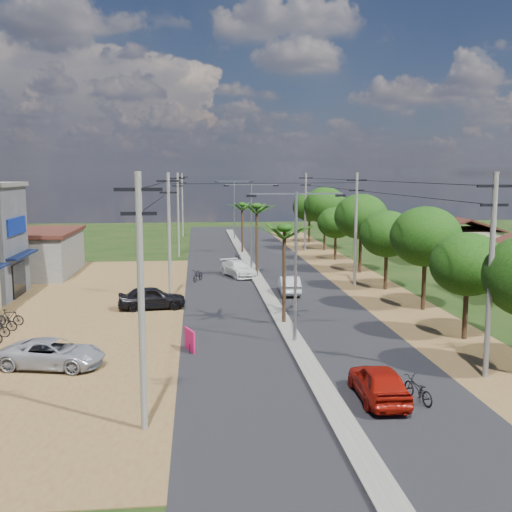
{
  "coord_description": "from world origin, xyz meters",
  "views": [
    {
      "loc": [
        -5.1,
        -30.26,
        8.93
      ],
      "look_at": [
        -0.82,
        12.38,
        3.0
      ],
      "focal_mm": 42.0,
      "sensor_mm": 36.0,
      "label": 1
    }
  ],
  "objects": [
    {
      "name": "streetlight_near",
      "position": [
        0.0,
        0.0,
        4.79
      ],
      "size": [
        5.1,
        0.18,
        8.0
      ],
      "color": "gray",
      "rests_on": "ground"
    },
    {
      "name": "ground",
      "position": [
        0.0,
        0.0,
        0.0
      ],
      "size": [
        160.0,
        160.0,
        0.0
      ],
      "primitive_type": "plane",
      "color": "black",
      "rests_on": "ground"
    },
    {
      "name": "palm_median_near",
      "position": [
        0.0,
        4.0,
        5.54
      ],
      "size": [
        2.0,
        2.0,
        6.15
      ],
      "color": "black",
      "rests_on": "ground"
    },
    {
      "name": "tree_east_c",
      "position": [
        9.7,
        7.0,
        4.86
      ],
      "size": [
        4.6,
        4.6,
        6.83
      ],
      "color": "black",
      "rests_on": "ground"
    },
    {
      "name": "dirt_lot_west",
      "position": [
        -15.0,
        8.0,
        0.02
      ],
      "size": [
        18.0,
        46.0,
        0.04
      ],
      "primitive_type": "cube",
      "color": "brown",
      "rests_on": "ground"
    },
    {
      "name": "house_east_far",
      "position": [
        21.0,
        28.0,
        2.39
      ],
      "size": [
        7.6,
        7.5,
        4.6
      ],
      "color": "gray",
      "rests_on": "ground"
    },
    {
      "name": "palm_median_far",
      "position": [
        0.0,
        36.0,
        5.26
      ],
      "size": [
        2.0,
        2.0,
        5.85
      ],
      "color": "black",
      "rests_on": "ground"
    },
    {
      "name": "utility_pole_w_c",
      "position": [
        -7.0,
        34.0,
        4.76
      ],
      "size": [
        1.6,
        0.24,
        9.0
      ],
      "color": "#605E56",
      "rests_on": "ground"
    },
    {
      "name": "tree_east_h",
      "position": [
        9.5,
        46.0,
        4.64
      ],
      "size": [
        4.4,
        4.4,
        6.52
      ],
      "color": "black",
      "rests_on": "ground"
    },
    {
      "name": "car_red_near",
      "position": [
        1.99,
        -8.17,
        0.72
      ],
      "size": [
        1.78,
        4.26,
        1.44
      ],
      "primitive_type": "imported",
      "rotation": [
        0.0,
        0.0,
        3.12
      ],
      "color": "maroon",
      "rests_on": "ground"
    },
    {
      "name": "utility_pole_e_a",
      "position": [
        7.5,
        -6.0,
        4.76
      ],
      "size": [
        1.6,
        0.24,
        9.0
      ],
      "color": "#605E56",
      "rests_on": "ground"
    },
    {
      "name": "moto_rider_west_a",
      "position": [
        -5.0,
        18.92,
        0.49
      ],
      "size": [
        1.33,
        1.99,
        0.99
      ],
      "primitive_type": "imported",
      "rotation": [
        0.0,
        0.0,
        -0.39
      ],
      "color": "black",
      "rests_on": "ground"
    },
    {
      "name": "tree_east_g",
      "position": [
        9.8,
        38.0,
        5.24
      ],
      "size": [
        5.0,
        5.0,
        7.38
      ],
      "color": "black",
      "rests_on": "ground"
    },
    {
      "name": "median",
      "position": [
        0.0,
        18.0,
        0.09
      ],
      "size": [
        1.0,
        90.0,
        0.18
      ],
      "primitive_type": "cube",
      "color": "#605E56",
      "rests_on": "ground"
    },
    {
      "name": "utility_pole_w_d",
      "position": [
        -7.0,
        55.0,
        4.76
      ],
      "size": [
        1.6,
        0.24,
        9.0
      ],
      "color": "#605E56",
      "rests_on": "ground"
    },
    {
      "name": "car_parked_silver",
      "position": [
        -11.76,
        -2.76,
        0.66
      ],
      "size": [
        5.1,
        3.17,
        1.32
      ],
      "primitive_type": "imported",
      "rotation": [
        0.0,
        0.0,
        1.35
      ],
      "color": "#A3A6AB",
      "rests_on": "ground"
    },
    {
      "name": "tree_east_f",
      "position": [
        9.2,
        30.0,
        3.89
      ],
      "size": [
        3.8,
        3.8,
        5.52
      ],
      "color": "black",
      "rests_on": "ground"
    },
    {
      "name": "streetlight_mid",
      "position": [
        0.0,
        25.0,
        4.79
      ],
      "size": [
        5.1,
        0.18,
        8.0
      ],
      "color": "gray",
      "rests_on": "ground"
    },
    {
      "name": "utility_pole_w_a",
      "position": [
        -7.0,
        -10.0,
        4.76
      ],
      "size": [
        1.6,
        0.24,
        9.0
      ],
      "color": "#605E56",
      "rests_on": "ground"
    },
    {
      "name": "car_white_far",
      "position": [
        -1.5,
        20.89,
        0.68
      ],
      "size": [
        3.34,
        5.05,
        1.36
      ],
      "primitive_type": "imported",
      "rotation": [
        0.0,
        0.0,
        0.34
      ],
      "color": "silver",
      "rests_on": "ground"
    },
    {
      "name": "tree_east_b",
      "position": [
        9.3,
        0.0,
        4.11
      ],
      "size": [
        4.0,
        4.0,
        5.83
      ],
      "color": "black",
      "rests_on": "ground"
    },
    {
      "name": "moto_rider_west_b",
      "position": [
        -1.2,
        27.18,
        0.54
      ],
      "size": [
        0.94,
        1.88,
        1.09
      ],
      "primitive_type": "imported",
      "rotation": [
        0.0,
        0.0,
        0.25
      ],
      "color": "black",
      "rests_on": "ground"
    },
    {
      "name": "tree_east_d",
      "position": [
        9.4,
        14.0,
        4.34
      ],
      "size": [
        4.2,
        4.2,
        6.13
      ],
      "color": "black",
      "rests_on": "ground"
    },
    {
      "name": "utility_pole_e_b",
      "position": [
        7.5,
        16.0,
        4.76
      ],
      "size": [
        1.6,
        0.24,
        9.0
      ],
      "color": "#605E56",
      "rests_on": "ground"
    },
    {
      "name": "low_shed",
      "position": [
        -21.0,
        24.0,
        1.97
      ],
      "size": [
        10.4,
        10.4,
        3.95
      ],
      "color": "#605E56",
      "rests_on": "ground"
    },
    {
      "name": "streetlight_far",
      "position": [
        0.0,
        50.0,
        4.79
      ],
      "size": [
        5.1,
        0.18,
        8.0
      ],
      "color": "gray",
      "rests_on": "ground"
    },
    {
      "name": "tree_east_e",
      "position": [
        9.6,
        22.0,
        5.09
      ],
      "size": [
        4.8,
        4.8,
        7.14
      ],
      "color": "black",
      "rests_on": "ground"
    },
    {
      "name": "road",
      "position": [
        0.0,
        15.0,
        0.02
      ],
      "size": [
        12.0,
        110.0,
        0.04
      ],
      "primitive_type": "cube",
      "color": "black",
      "rests_on": "ground"
    },
    {
      "name": "dirt_shoulder_east",
      "position": [
        8.5,
        15.0,
        0.01
      ],
      "size": [
        5.0,
        90.0,
        0.03
      ],
      "primitive_type": "cube",
      "color": "brown",
      "rests_on": "ground"
    },
    {
      "name": "utility_pole_e_c",
      "position": [
        7.5,
        38.0,
        4.76
      ],
      "size": [
        1.6,
        0.24,
        9.0
      ],
      "color": "#605E56",
      "rests_on": "ground"
    },
    {
      "name": "utility_pole_w_b",
      "position": [
        -7.0,
        12.0,
        4.76
      ],
      "size": [
        1.6,
        0.24,
        9.0
      ],
      "color": "#605E56",
      "rests_on": "ground"
    },
    {
      "name": "roadside_sign",
      "position": [
        -5.5,
        -0.75,
        0.57
      ],
      "size": [
        0.55,
        1.32,
        1.15
      ],
      "rotation": [
        0.0,
        0.0,
        0.35
      ],
      "color": "#BE1153",
      "rests_on": "ground"
    },
    {
      "name": "car_parked_dark",
      "position": [
        -8.08,
        9.0,
        0.75
      ],
      "size": [
        4.56,
        2.22,
        1.5
      ],
      "primitive_type": "imported",
      "rotation": [
        0.0,
        0.0,
        1.68
      ],
      "color": "black",
      "rests_on": "ground"
    },
    {
      "name": "palm_median_mid",
      "position": [
        0.0,
        20.0,
        5.9
      ],
      "size": [
        2.0,
        2.0,
        6.55
      ],
      "color": "black",
      "rests_on": "ground"
    },
    {
      "name": "moto_rider_east",
      "position": [
        3.47,
        -8.5,
        0.49
      ],
      "size": [
        1.07,
        1.98,
        0.99
      ],
      "primitive_type": "imported",
      "rotation": [
        0.0,
        0.0,
        3.37
      ],
      "color": "black",
      "rests_on": "ground"
    },
    {
      "name": "car_silver_mid",
      "position": [
        1.71,
        13.06,
        0.68
      ],
      "size": [
        1.66,
        4.21,
        1.36
      ],
      "primitive_type": "imported",
      "rotation": [
        0.0,
        0.0,
        3.09
      ],
      "color": "#A3A6AB",
      "rests_on": "ground"
    }
  ]
}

